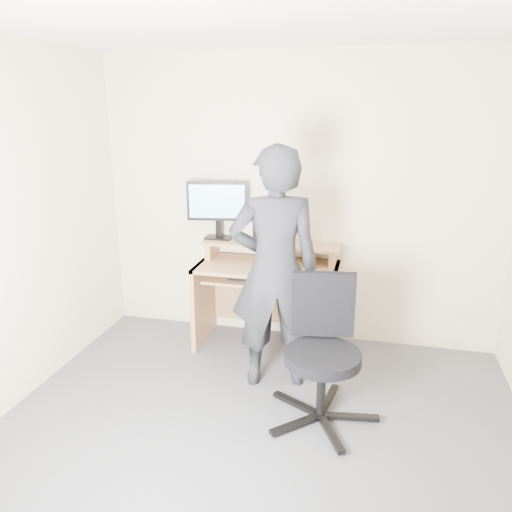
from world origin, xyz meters
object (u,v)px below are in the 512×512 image
at_px(desk, 269,284).
at_px(person, 274,270).
at_px(monitor, 218,205).
at_px(office_chair, 323,345).

distance_m(desk, person, 0.76).
relative_size(desk, monitor, 2.23).
bearing_deg(monitor, office_chair, -56.55).
relative_size(office_chair, person, 0.53).
bearing_deg(desk, person, -74.82).
xyz_separation_m(office_chair, person, (-0.40, 0.36, 0.38)).
distance_m(office_chair, person, 0.66).
bearing_deg(desk, office_chair, -60.09).
bearing_deg(office_chair, desk, 112.16).
xyz_separation_m(monitor, office_chair, (1.06, -1.10, -0.69)).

